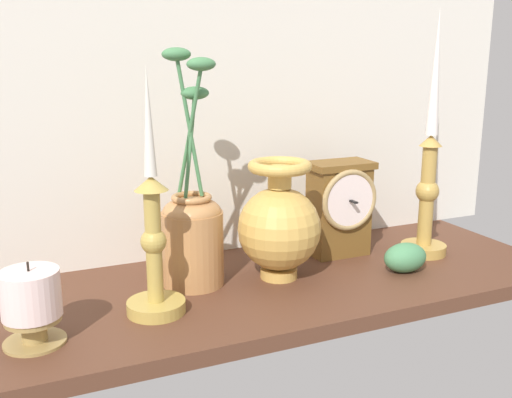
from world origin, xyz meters
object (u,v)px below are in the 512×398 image
object	(u,v)px
mantel_clock	(340,207)
pillar_candle_front	(31,303)
candlestick_tall_left	(428,178)
brass_vase_jar	(192,230)
candlestick_tall_center	(154,243)
brass_vase_bulbous	(279,225)

from	to	relation	value
mantel_clock	pillar_candle_front	bearing A→B (deg)	-165.42
candlestick_tall_left	brass_vase_jar	distance (cm)	44.08
candlestick_tall_left	candlestick_tall_center	xyz separation A→B (cm)	(-51.99, -5.28, -3.93)
candlestick_tall_center	mantel_clock	bearing A→B (deg)	16.79
pillar_candle_front	brass_vase_jar	bearing A→B (deg)	23.82
brass_vase_bulbous	brass_vase_jar	world-z (taller)	brass_vase_jar
brass_vase_bulbous	brass_vase_jar	distance (cm)	14.11
pillar_candle_front	brass_vase_bulbous	bearing A→B (deg)	11.70
brass_vase_bulbous	pillar_candle_front	xyz separation A→B (cm)	(-38.76, -8.03, -3.62)
candlestick_tall_center	pillar_candle_front	xyz separation A→B (cm)	(-16.65, -2.78, -4.91)
brass_vase_bulbous	candlestick_tall_left	bearing A→B (deg)	0.06
mantel_clock	candlestick_tall_center	xyz separation A→B (cm)	(-37.32, -11.26, 1.34)
mantel_clock	pillar_candle_front	size ratio (longest dim) A/B	1.57
candlestick_tall_left	candlestick_tall_center	world-z (taller)	candlestick_tall_left
mantel_clock	brass_vase_bulbous	size ratio (longest dim) A/B	0.88
mantel_clock	brass_vase_bulbous	bearing A→B (deg)	-158.45
brass_vase_jar	mantel_clock	bearing A→B (deg)	5.93
mantel_clock	candlestick_tall_left	distance (cm)	16.69
candlestick_tall_center	pillar_candle_front	world-z (taller)	candlestick_tall_center
pillar_candle_front	candlestick_tall_left	bearing A→B (deg)	6.69
candlestick_tall_left	brass_vase_bulbous	xyz separation A→B (cm)	(-29.87, -0.03, -5.22)
mantel_clock	brass_vase_jar	bearing A→B (deg)	-174.07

